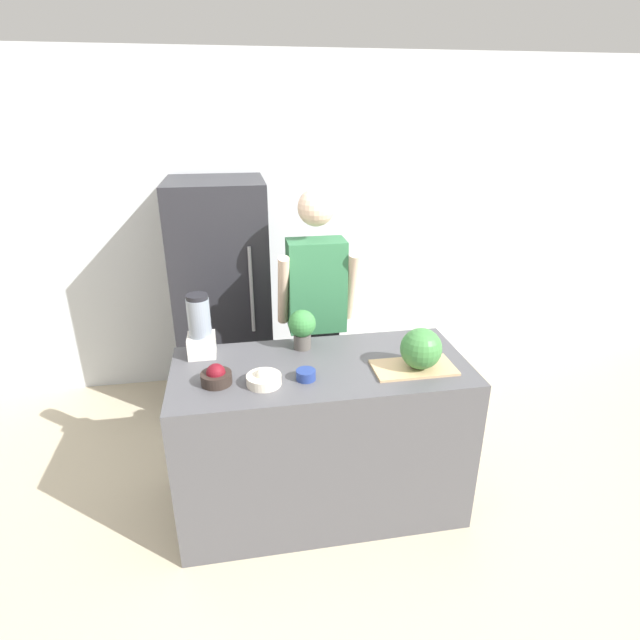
% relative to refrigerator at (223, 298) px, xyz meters
% --- Properties ---
extents(ground_plane, '(14.00, 14.00, 0.00)m').
position_rel_refrigerator_xyz_m(ground_plane, '(0.53, -1.65, -0.87)').
color(ground_plane, beige).
extents(wall_back, '(8.00, 0.06, 2.60)m').
position_rel_refrigerator_xyz_m(wall_back, '(0.53, 0.40, 0.43)').
color(wall_back, silver).
rests_on(wall_back, ground_plane).
extents(counter_island, '(1.59, 0.72, 0.93)m').
position_rel_refrigerator_xyz_m(counter_island, '(0.53, -1.29, -0.41)').
color(counter_island, '#4C4C51').
rests_on(counter_island, ground_plane).
extents(refrigerator, '(0.68, 0.72, 1.74)m').
position_rel_refrigerator_xyz_m(refrigerator, '(0.00, 0.00, 0.00)').
color(refrigerator, '#232328').
rests_on(refrigerator, ground_plane).
extents(person, '(0.51, 0.27, 1.76)m').
position_rel_refrigerator_xyz_m(person, '(0.62, -0.61, 0.05)').
color(person, '#333338').
rests_on(person, ground_plane).
extents(cutting_board, '(0.43, 0.23, 0.01)m').
position_rel_refrigerator_xyz_m(cutting_board, '(1.00, -1.41, 0.06)').
color(cutting_board, tan).
rests_on(cutting_board, counter_island).
extents(watermelon, '(0.22, 0.22, 0.22)m').
position_rel_refrigerator_xyz_m(watermelon, '(1.03, -1.43, 0.18)').
color(watermelon, '#3D7F3D').
rests_on(watermelon, cutting_board).
extents(bowl_cherries, '(0.16, 0.16, 0.11)m').
position_rel_refrigerator_xyz_m(bowl_cherries, '(-0.02, -1.39, 0.10)').
color(bowl_cherries, '#2D231E').
rests_on(bowl_cherries, counter_island).
extents(bowl_cream, '(0.18, 0.18, 0.09)m').
position_rel_refrigerator_xyz_m(bowl_cream, '(0.21, -1.44, 0.09)').
color(bowl_cream, beige).
rests_on(bowl_cream, counter_island).
extents(bowl_small_blue, '(0.10, 0.10, 0.05)m').
position_rel_refrigerator_xyz_m(bowl_small_blue, '(0.42, -1.43, 0.08)').
color(bowl_small_blue, navy).
rests_on(bowl_small_blue, counter_island).
extents(blender, '(0.15, 0.15, 0.36)m').
position_rel_refrigerator_xyz_m(blender, '(-0.11, -1.06, 0.22)').
color(blender, silver).
rests_on(blender, counter_island).
extents(potted_plant, '(0.16, 0.16, 0.23)m').
position_rel_refrigerator_xyz_m(potted_plant, '(0.46, -1.07, 0.19)').
color(potted_plant, '#514C47').
rests_on(potted_plant, counter_island).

